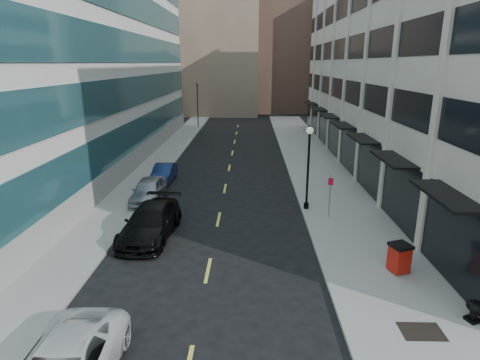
{
  "coord_description": "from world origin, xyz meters",
  "views": [
    {
      "loc": [
        1.83,
        -7.78,
        8.77
      ],
      "look_at": [
        1.3,
        12.37,
        2.88
      ],
      "focal_mm": 30.0,
      "sensor_mm": 36.0,
      "label": 1
    }
  ],
  "objects_px": {
    "car_black_pickup": "(151,222)",
    "trash_bin": "(399,257)",
    "lamppost": "(308,160)",
    "car_blue_sedan": "(164,173)",
    "urn_planter": "(474,309)",
    "sign_post": "(330,191)",
    "car_silver_sedan": "(149,190)",
    "traffic_signal": "(197,86)"
  },
  "relations": [
    {
      "from": "car_black_pickup",
      "to": "trash_bin",
      "type": "bearing_deg",
      "value": -13.63
    },
    {
      "from": "lamppost",
      "to": "car_black_pickup",
      "type": "bearing_deg",
      "value": -154.48
    },
    {
      "from": "car_blue_sedan",
      "to": "urn_planter",
      "type": "height_order",
      "value": "car_blue_sedan"
    },
    {
      "from": "sign_post",
      "to": "urn_planter",
      "type": "height_order",
      "value": "sign_post"
    },
    {
      "from": "car_silver_sedan",
      "to": "traffic_signal",
      "type": "bearing_deg",
      "value": 90.52
    },
    {
      "from": "car_black_pickup",
      "to": "trash_bin",
      "type": "xyz_separation_m",
      "value": [
        11.54,
        -3.63,
        0.02
      ]
    },
    {
      "from": "car_blue_sedan",
      "to": "trash_bin",
      "type": "height_order",
      "value": "trash_bin"
    },
    {
      "from": "car_blue_sedan",
      "to": "trash_bin",
      "type": "distance_m",
      "value": 18.95
    },
    {
      "from": "car_blue_sedan",
      "to": "car_silver_sedan",
      "type": "bearing_deg",
      "value": -89.13
    },
    {
      "from": "trash_bin",
      "to": "lamppost",
      "type": "bearing_deg",
      "value": 90.4
    },
    {
      "from": "car_black_pickup",
      "to": "lamppost",
      "type": "height_order",
      "value": "lamppost"
    },
    {
      "from": "car_silver_sedan",
      "to": "trash_bin",
      "type": "bearing_deg",
      "value": -35.79
    },
    {
      "from": "car_black_pickup",
      "to": "trash_bin",
      "type": "height_order",
      "value": "car_black_pickup"
    },
    {
      "from": "car_silver_sedan",
      "to": "lamppost",
      "type": "relative_size",
      "value": 0.89
    },
    {
      "from": "car_silver_sedan",
      "to": "sign_post",
      "type": "distance_m",
      "value": 11.6
    },
    {
      "from": "car_blue_sedan",
      "to": "trash_bin",
      "type": "bearing_deg",
      "value": -45.78
    },
    {
      "from": "urn_planter",
      "to": "traffic_signal",
      "type": "bearing_deg",
      "value": 109.12
    },
    {
      "from": "traffic_signal",
      "to": "car_black_pickup",
      "type": "xyz_separation_m",
      "value": [
        2.16,
        -36.54,
        -4.89
      ]
    },
    {
      "from": "car_silver_sedan",
      "to": "urn_planter",
      "type": "relative_size",
      "value": 5.87
    },
    {
      "from": "car_black_pickup",
      "to": "traffic_signal",
      "type": "bearing_deg",
      "value": 97.19
    },
    {
      "from": "trash_bin",
      "to": "traffic_signal",
      "type": "bearing_deg",
      "value": 88.67
    },
    {
      "from": "trash_bin",
      "to": "lamppost",
      "type": "xyz_separation_m",
      "value": [
        -2.91,
        7.75,
        2.34
      ]
    },
    {
      "from": "lamppost",
      "to": "urn_planter",
      "type": "distance_m",
      "value": 12.22
    },
    {
      "from": "car_black_pickup",
      "to": "sign_post",
      "type": "height_order",
      "value": "sign_post"
    },
    {
      "from": "car_silver_sedan",
      "to": "car_blue_sedan",
      "type": "xyz_separation_m",
      "value": [
        0.0,
        4.67,
        -0.12
      ]
    },
    {
      "from": "traffic_signal",
      "to": "car_blue_sedan",
      "type": "xyz_separation_m",
      "value": [
        0.7,
        -26.39,
        -5.05
      ]
    },
    {
      "from": "car_blue_sedan",
      "to": "sign_post",
      "type": "bearing_deg",
      "value": -32.94
    },
    {
      "from": "car_silver_sedan",
      "to": "sign_post",
      "type": "height_order",
      "value": "sign_post"
    },
    {
      "from": "car_black_pickup",
      "to": "sign_post",
      "type": "bearing_deg",
      "value": 19.05
    },
    {
      "from": "car_blue_sedan",
      "to": "urn_planter",
      "type": "relative_size",
      "value": 5.16
    },
    {
      "from": "car_black_pickup",
      "to": "urn_planter",
      "type": "bearing_deg",
      "value": -24.69
    },
    {
      "from": "car_blue_sedan",
      "to": "lamppost",
      "type": "xyz_separation_m",
      "value": [
        10.1,
        -6.03,
        2.52
      ]
    },
    {
      "from": "trash_bin",
      "to": "urn_planter",
      "type": "xyz_separation_m",
      "value": [
        1.39,
        -3.4,
        -0.22
      ]
    },
    {
      "from": "lamppost",
      "to": "sign_post",
      "type": "distance_m",
      "value": 2.32
    },
    {
      "from": "lamppost",
      "to": "traffic_signal",
      "type": "bearing_deg",
      "value": 108.42
    },
    {
      "from": "trash_bin",
      "to": "urn_planter",
      "type": "relative_size",
      "value": 1.65
    },
    {
      "from": "car_silver_sedan",
      "to": "urn_planter",
      "type": "bearing_deg",
      "value": -41.76
    },
    {
      "from": "car_black_pickup",
      "to": "lamppost",
      "type": "bearing_deg",
      "value": 29.32
    },
    {
      "from": "trash_bin",
      "to": "sign_post",
      "type": "height_order",
      "value": "sign_post"
    },
    {
      "from": "car_blue_sedan",
      "to": "sign_post",
      "type": "relative_size",
      "value": 1.59
    },
    {
      "from": "traffic_signal",
      "to": "lamppost",
      "type": "xyz_separation_m",
      "value": [
        10.8,
        -32.42,
        -2.53
      ]
    },
    {
      "from": "sign_post",
      "to": "traffic_signal",
      "type": "bearing_deg",
      "value": 132.3
    }
  ]
}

